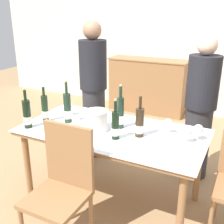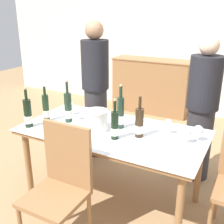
% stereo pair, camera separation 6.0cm
% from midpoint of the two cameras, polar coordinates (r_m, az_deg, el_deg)
% --- Properties ---
extents(ground_plane, '(12.00, 12.00, 0.00)m').
position_cam_midpoint_polar(ground_plane, '(2.97, 0.60, -17.00)').
color(ground_plane, '#A37F56').
extents(back_wall, '(8.00, 0.10, 2.80)m').
position_cam_midpoint_polar(back_wall, '(5.15, 16.39, 14.97)').
color(back_wall, silver).
rests_on(back_wall, ground_plane).
extents(sideboard_cabinet, '(1.41, 0.46, 0.97)m').
position_cam_midpoint_polar(sideboard_cabinet, '(5.18, 8.30, 5.29)').
color(sideboard_cabinet, '#996B42').
rests_on(sideboard_cabinet, ground_plane).
extents(dining_table, '(1.70, 0.88, 0.74)m').
position_cam_midpoint_polar(dining_table, '(2.62, 0.66, -5.24)').
color(dining_table, '#996B42').
rests_on(dining_table, ground_plane).
extents(ice_bucket, '(0.22, 0.22, 0.19)m').
position_cam_midpoint_polar(ice_bucket, '(2.56, -2.45, -1.58)').
color(ice_bucket, white).
rests_on(ice_bucket, dining_table).
extents(wine_bottle_0, '(0.08, 0.08, 0.37)m').
position_cam_midpoint_polar(wine_bottle_0, '(2.43, 6.26, -2.34)').
color(wine_bottle_0, '#332314').
rests_on(wine_bottle_0, dining_table).
extents(wine_bottle_1, '(0.07, 0.07, 0.42)m').
position_cam_midpoint_polar(wine_bottle_1, '(2.59, 2.42, -0.25)').
color(wine_bottle_1, '#1E3323').
rests_on(wine_bottle_1, dining_table).
extents(wine_bottle_2, '(0.07, 0.07, 0.36)m').
position_cam_midpoint_polar(wine_bottle_2, '(2.38, 1.29, -2.83)').
color(wine_bottle_2, black).
rests_on(wine_bottle_2, dining_table).
extents(wine_bottle_3, '(0.06, 0.06, 0.35)m').
position_cam_midpoint_polar(wine_bottle_3, '(2.84, -12.69, 0.68)').
color(wine_bottle_3, black).
rests_on(wine_bottle_3, dining_table).
extents(wine_bottle_4, '(0.07, 0.07, 0.38)m').
position_cam_midpoint_polar(wine_bottle_4, '(2.73, -16.12, -0.37)').
color(wine_bottle_4, black).
rests_on(wine_bottle_4, dining_table).
extents(wine_bottle_5, '(0.07, 0.07, 0.42)m').
position_cam_midpoint_polar(wine_bottle_5, '(2.77, -8.30, 0.77)').
color(wine_bottle_5, '#1E3323').
rests_on(wine_bottle_5, dining_table).
extents(wine_glass_0, '(0.08, 0.08, 0.14)m').
position_cam_midpoint_polar(wine_glass_0, '(2.96, -7.88, 1.20)').
color(wine_glass_0, white).
rests_on(wine_glass_0, dining_table).
extents(wine_glass_1, '(0.09, 0.09, 0.14)m').
position_cam_midpoint_polar(wine_glass_1, '(2.47, 17.79, -3.62)').
color(wine_glass_1, white).
rests_on(wine_glass_1, dining_table).
extents(wine_glass_2, '(0.07, 0.07, 0.14)m').
position_cam_midpoint_polar(wine_glass_2, '(2.53, 12.01, -2.34)').
color(wine_glass_2, white).
rests_on(wine_glass_2, dining_table).
extents(wine_glass_3, '(0.08, 0.08, 0.14)m').
position_cam_midpoint_polar(wine_glass_3, '(2.39, 15.65, -4.01)').
color(wine_glass_3, white).
rests_on(wine_glass_3, dining_table).
extents(wine_glass_4, '(0.08, 0.08, 0.15)m').
position_cam_midpoint_polar(wine_glass_4, '(2.49, -6.51, -2.28)').
color(wine_glass_4, white).
rests_on(wine_glass_4, dining_table).
extents(chair_near_front, '(0.42, 0.42, 0.99)m').
position_cam_midpoint_polar(chair_near_front, '(2.22, -9.53, -13.58)').
color(chair_near_front, '#996B42').
rests_on(chair_near_front, ground_plane).
extents(person_host, '(0.33, 0.33, 1.68)m').
position_cam_midpoint_polar(person_host, '(3.47, -2.87, 4.25)').
color(person_host, '#2D2D33').
rests_on(person_host, ground_plane).
extents(person_guest_left, '(0.33, 0.33, 1.56)m').
position_cam_midpoint_polar(person_guest_left, '(3.11, 18.27, 0.12)').
color(person_guest_left, '#2D2D33').
rests_on(person_guest_left, ground_plane).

